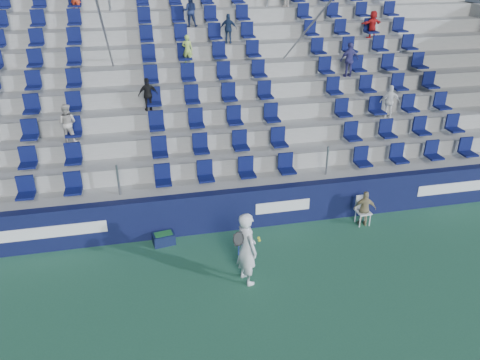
# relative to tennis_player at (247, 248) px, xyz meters

# --- Properties ---
(ground) EXTENTS (70.00, 70.00, 0.00)m
(ground) POSITION_rel_tennis_player_xyz_m (0.09, -0.73, -0.95)
(ground) COLOR #2C6648
(ground) RESTS_ON ground
(sponsor_wall) EXTENTS (24.00, 0.32, 1.20)m
(sponsor_wall) POSITION_rel_tennis_player_xyz_m (0.09, 2.42, -0.35)
(sponsor_wall) COLOR #10153C
(sponsor_wall) RESTS_ON ground
(grandstand) EXTENTS (24.00, 8.17, 6.63)m
(grandstand) POSITION_rel_tennis_player_xyz_m (0.09, 7.52, 1.19)
(grandstand) COLOR #A2A29C
(grandstand) RESTS_ON ground
(tennis_player) EXTENTS (0.72, 0.79, 1.89)m
(tennis_player) POSITION_rel_tennis_player_xyz_m (0.00, 0.00, 0.00)
(tennis_player) COLOR white
(tennis_player) RESTS_ON ground
(line_judge_chair) EXTENTS (0.40, 0.41, 0.87)m
(line_judge_chair) POSITION_rel_tennis_player_xyz_m (3.90, 1.92, -0.45)
(line_judge_chair) COLOR white
(line_judge_chair) RESTS_ON ground
(line_judge) EXTENTS (0.69, 0.43, 1.09)m
(line_judge) POSITION_rel_tennis_player_xyz_m (3.90, 1.77, -0.40)
(line_judge) COLOR tan
(line_judge) RESTS_ON ground
(ball_bin) EXTENTS (0.63, 0.46, 0.33)m
(ball_bin) POSITION_rel_tennis_player_xyz_m (-1.85, 2.02, -0.77)
(ball_bin) COLOR #10193B
(ball_bin) RESTS_ON ground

